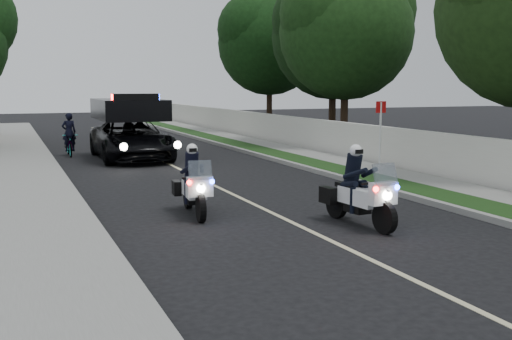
{
  "coord_description": "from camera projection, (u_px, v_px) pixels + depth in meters",
  "views": [
    {
      "loc": [
        -5.75,
        -9.73,
        3.01
      ],
      "look_at": [
        -0.27,
        3.64,
        1.0
      ],
      "focal_mm": 43.14,
      "sensor_mm": 36.0,
      "label": 1
    }
  ],
  "objects": [
    {
      "name": "lane_marking",
      "position": [
        192.0,
        175.0,
        20.66
      ],
      "size": [
        0.12,
        50.0,
        0.01
      ],
      "primitive_type": "cube",
      "color": "#BFB78C",
      "rests_on": "ground"
    },
    {
      "name": "sign_post",
      "position": [
        379.0,
        174.0,
        20.95
      ],
      "size": [
        0.4,
        0.4,
        2.54
      ],
      "primitive_type": null,
      "rotation": [
        0.0,
        0.0,
        -0.0
      ],
      "color": "#B20C18",
      "rests_on": "ground"
    },
    {
      "name": "tree_right_d",
      "position": [
        343.0,
        147.0,
        29.72
      ],
      "size": [
        7.98,
        7.98,
        10.59
      ],
      "primitive_type": null,
      "rotation": [
        0.0,
        0.0,
        0.31
      ],
      "color": "#1B3F15",
      "rests_on": "ground"
    },
    {
      "name": "sidewalk_right",
      "position": [
        349.0,
        164.0,
        22.94
      ],
      "size": [
        1.4,
        60.0,
        0.16
      ],
      "primitive_type": "cube",
      "color": "gray",
      "rests_on": "ground"
    },
    {
      "name": "ground",
      "position": [
        343.0,
        247.0,
        11.49
      ],
      "size": [
        120.0,
        120.0,
        0.0
      ],
      "primitive_type": "plane",
      "color": "black",
      "rests_on": "ground"
    },
    {
      "name": "police_moto_left",
      "position": [
        194.0,
        215.0,
        14.35
      ],
      "size": [
        0.88,
        2.01,
        1.66
      ],
      "primitive_type": null,
      "rotation": [
        0.0,
        0.0,
        -0.1
      ],
      "color": "white",
      "rests_on": "ground"
    },
    {
      "name": "curb_right",
      "position": [
        301.0,
        167.0,
        22.19
      ],
      "size": [
        0.2,
        60.0,
        0.15
      ],
      "primitive_type": "cube",
      "color": "gray",
      "rests_on": "ground"
    },
    {
      "name": "tree_right_e",
      "position": [
        269.0,
        132.0,
        39.62
      ],
      "size": [
        8.45,
        8.45,
        10.87
      ],
      "primitive_type": null,
      "rotation": [
        0.0,
        0.0,
        0.37
      ],
      "color": "#123410",
      "rests_on": "ground"
    },
    {
      "name": "grass_verge",
      "position": [
        318.0,
        166.0,
        22.45
      ],
      "size": [
        1.2,
        60.0,
        0.16
      ],
      "primitive_type": "cube",
      "color": "#193814",
      "rests_on": "ground"
    },
    {
      "name": "property_wall",
      "position": [
        373.0,
        145.0,
        23.22
      ],
      "size": [
        0.22,
        60.0,
        1.5
      ],
      "primitive_type": "cube",
      "color": "beige",
      "rests_on": "ground"
    },
    {
      "name": "police_suv",
      "position": [
        132.0,
        159.0,
        25.03
      ],
      "size": [
        2.75,
        5.9,
        2.86
      ],
      "primitive_type": "imported",
      "rotation": [
        0.0,
        0.0,
        -0.0
      ],
      "color": "black",
      "rests_on": "ground"
    },
    {
      "name": "bicycle",
      "position": [
        70.0,
        156.0,
        26.2
      ],
      "size": [
        0.65,
        1.81,
        0.95
      ],
      "primitive_type": "imported",
      "rotation": [
        0.0,
        0.0,
        -0.01
      ],
      "color": "black",
      "rests_on": "ground"
    },
    {
      "name": "sidewalk_left",
      "position": [
        27.0,
        182.0,
        18.7
      ],
      "size": [
        2.0,
        60.0,
        0.16
      ],
      "primitive_type": "cube",
      "color": "gray",
      "rests_on": "ground"
    },
    {
      "name": "tree_right_c",
      "position": [
        332.0,
        144.0,
        31.73
      ],
      "size": [
        7.86,
        7.86,
        10.46
      ],
      "primitive_type": null,
      "rotation": [
        0.0,
        0.0,
        -0.3
      ],
      "color": "black",
      "rests_on": "ground"
    },
    {
      "name": "police_moto_right",
      "position": [
        358.0,
        225.0,
        13.26
      ],
      "size": [
        0.9,
        2.12,
        1.75
      ],
      "primitive_type": null,
      "rotation": [
        0.0,
        0.0,
        0.09
      ],
      "color": "silver",
      "rests_on": "ground"
    },
    {
      "name": "curb_left",
      "position": [
        65.0,
        180.0,
        19.11
      ],
      "size": [
        0.2,
        60.0,
        0.15
      ],
      "primitive_type": "cube",
      "color": "gray",
      "rests_on": "ground"
    },
    {
      "name": "cyclist",
      "position": [
        70.0,
        156.0,
        26.2
      ],
      "size": [
        0.62,
        0.44,
        1.63
      ],
      "primitive_type": "imported",
      "rotation": [
        0.0,
        0.0,
        3.23
      ],
      "color": "black",
      "rests_on": "ground"
    }
  ]
}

